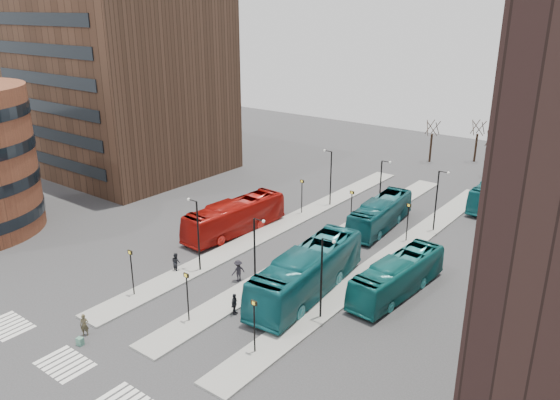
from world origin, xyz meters
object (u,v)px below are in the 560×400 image
Objects in this scene: teal_bus_b at (380,214)px; teal_bus_a at (307,272)px; traveller at (84,325)px; commuter_c at (238,271)px; commuter_b at (234,304)px; red_bus at (235,217)px; teal_bus_c at (398,276)px; commuter_a at (176,262)px; teal_bus_d at (497,192)px; suitcase at (80,341)px.

teal_bus_a is at bearing -88.00° from teal_bus_b.
commuter_c reaches higher than traveller.
red_bus is at bearing 21.16° from commuter_b.
teal_bus_c is 17.99m from commuter_a.
teal_bus_c is (5.43, 4.24, -0.37)m from teal_bus_a.
commuter_b is 0.91× the size of commuter_c.
teal_bus_c is at bearing 135.76° from commuter_c.
teal_bus_b is at bearing 91.28° from teal_bus_a.
teal_bus_a is at bearing -99.62° from teal_bus_d.
teal_bus_d is at bearing -106.05° from commuter_a.
commuter_b is at bearing 176.31° from commuter_a.
commuter_b is (6.14, 8.09, 0.03)m from traveller.
red_bus is at bearing 90.16° from suitcase.
commuter_c is (6.87, -7.25, -0.72)m from red_bus.
commuter_a is 0.91× the size of commuter_c.
teal_bus_c is 5.86× the size of commuter_c.
commuter_a is at bearing -52.44° from commuter_c.
traveller is 10.15m from commuter_b.
teal_bus_a is 16.17m from traveller.
commuter_c is at bearing -108.80° from teal_bus_d.
teal_bus_c is at bearing -88.93° from teal_bus_d.
commuter_b is at bearing -101.81° from teal_bus_d.
teal_bus_a is at bearing -20.62° from red_bus.
commuter_a is at bearing 58.77° from traveller.
commuter_b is at bearing -124.15° from teal_bus_c.
traveller is (-8.54, -13.69, -1.05)m from teal_bus_a.
teal_bus_a is (12.43, -5.61, 0.21)m from red_bus.
suitcase is 0.05× the size of teal_bus_d.
commuter_c is (2.26, 12.92, 0.63)m from suitcase.
teal_bus_a is 8.08× the size of commuter_b.
suitcase is 16.60m from teal_bus_a.
red_bus is 1.11× the size of teal_bus_c.
traveller is (-13.97, -17.94, -0.68)m from teal_bus_c.
traveller is at bearing -107.89° from teal_bus_b.
teal_bus_b is 20.81m from commuter_a.
teal_bus_c reaches higher than suitcase.
commuter_c is (-10.82, -30.61, -0.70)m from teal_bus_d.
teal_bus_c is at bearing 32.47° from teal_bus_a.
commuter_b is at bearing 56.18° from commuter_c.
suitcase is 20.74m from red_bus.
teal_bus_b is 6.92× the size of traveller.
red_bus is at bearing -142.59° from teal_bus_b.
suitcase is at bearing -106.06° from teal_bus_d.
teal_bus_c is 0.92× the size of teal_bus_d.
commuter_a reaches higher than commuter_b.
teal_bus_d is at bearing -33.13° from commuter_b.
teal_bus_b reaches higher than commuter_a.
traveller is at bearing -107.25° from teal_bus_d.
teal_bus_a is at bearing 49.05° from suitcase.
teal_bus_d is at bearing 60.57° from suitcase.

